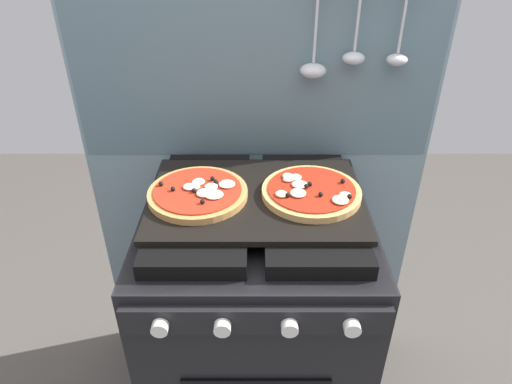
% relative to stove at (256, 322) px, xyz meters
% --- Properties ---
extents(kitchen_backsplash, '(1.10, 0.09, 1.55)m').
position_rel_stove_xyz_m(kitchen_backsplash, '(0.00, 0.34, 0.34)').
color(kitchen_backsplash, '#7A939E').
rests_on(kitchen_backsplash, ground_plane).
extents(stove, '(0.60, 0.64, 0.90)m').
position_rel_stove_xyz_m(stove, '(0.00, 0.00, 0.00)').
color(stove, black).
rests_on(stove, ground_plane).
extents(baking_tray, '(0.54, 0.38, 0.02)m').
position_rel_stove_xyz_m(baking_tray, '(0.00, 0.00, 0.46)').
color(baking_tray, black).
rests_on(baking_tray, stove).
extents(pizza_left, '(0.25, 0.25, 0.03)m').
position_rel_stove_xyz_m(pizza_left, '(-0.15, -0.00, 0.48)').
color(pizza_left, '#C18947').
rests_on(pizza_left, baking_tray).
extents(pizza_right, '(0.25, 0.25, 0.03)m').
position_rel_stove_xyz_m(pizza_right, '(0.14, -0.00, 0.48)').
color(pizza_right, tan).
rests_on(pizza_right, baking_tray).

